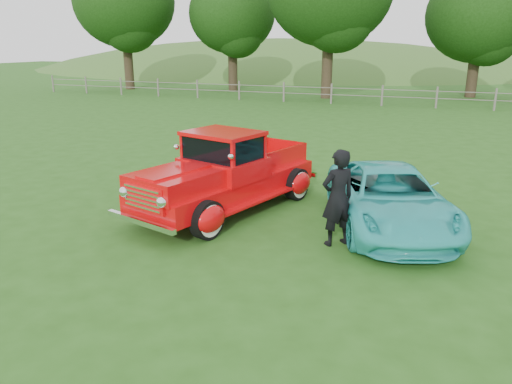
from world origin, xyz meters
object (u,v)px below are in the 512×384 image
(red_pickup, at_px, (226,175))
(teal_sedan, at_px, (389,198))
(tree_far_west, at_px, (124,2))
(tree_near_east, at_px, (480,15))
(tree_mid_west, at_px, (232,14))
(man, at_px, (338,198))

(red_pickup, distance_m, teal_sedan, 3.51)
(tree_far_west, xyz_separation_m, tree_near_east, (25.00, 3.00, -1.24))
(tree_near_east, bearing_deg, tree_far_west, -173.16)
(tree_mid_west, bearing_deg, tree_far_west, -165.96)
(tree_near_east, distance_m, teal_sedan, 27.72)
(teal_sedan, bearing_deg, tree_far_west, 113.09)
(tree_far_west, relative_size, red_pickup, 1.88)
(tree_far_west, relative_size, tree_mid_west, 1.17)
(teal_sedan, bearing_deg, tree_mid_west, 99.19)
(man, bearing_deg, tree_mid_west, -106.87)
(tree_far_west, relative_size, man, 5.52)
(tree_mid_west, distance_m, tree_near_east, 17.03)
(tree_mid_west, distance_m, man, 31.13)
(red_pickup, bearing_deg, teal_sedan, 19.74)
(tree_near_east, distance_m, man, 29.00)
(tree_far_west, bearing_deg, man, -49.44)
(man, bearing_deg, tree_far_west, -93.00)
(teal_sedan, bearing_deg, red_pickup, 162.96)
(tree_near_east, bearing_deg, man, -96.35)
(tree_near_east, xyz_separation_m, red_pickup, (-5.88, -27.41, -4.45))
(red_pickup, bearing_deg, man, -5.19)
(tree_far_west, distance_m, teal_sedan, 33.66)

